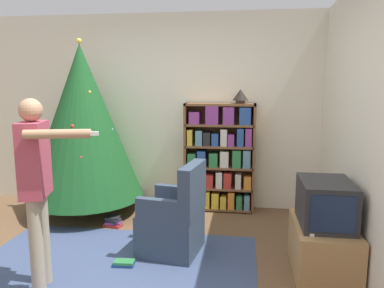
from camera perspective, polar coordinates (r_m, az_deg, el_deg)
ground_plane at (r=3.52m, az=-8.76°, el=-19.52°), size 14.00×14.00×0.00m
wall_back at (r=5.14m, az=-2.33°, el=4.97°), size 8.00×0.10×2.60m
area_rug at (r=3.72m, az=-11.92°, el=-17.89°), size 2.63×1.74×0.01m
bookshelf at (r=4.94m, az=4.23°, el=-2.01°), size 0.92×0.27×1.43m
tv_stand at (r=3.66m, az=19.29°, el=-14.79°), size 0.51×0.80×0.46m
television at (r=3.51m, az=19.67°, el=-8.45°), size 0.44×0.60×0.39m
game_remote at (r=3.32m, az=17.65°, el=-12.74°), size 0.04×0.12×0.02m
christmas_tree at (r=4.96m, az=-16.29°, el=3.16°), size 1.48×1.48×2.23m
armchair at (r=3.81m, az=-2.66°, el=-11.71°), size 0.65×0.64×0.92m
standing_person at (r=3.24m, az=-22.59°, el=-5.02°), size 0.70×0.46×1.57m
table_lamp at (r=4.84m, az=7.38°, el=7.34°), size 0.20×0.20×0.18m
book_pile_near_tree at (r=4.63m, az=-11.94°, el=-11.51°), size 0.23×0.16×0.12m
book_pile_by_chair at (r=3.72m, az=-10.33°, el=-17.42°), size 0.21×0.14×0.05m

